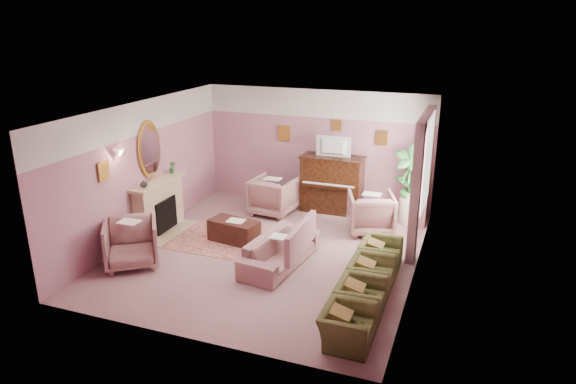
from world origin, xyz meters
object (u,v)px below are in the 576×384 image
(floral_armchair_left, at_px, (273,194))
(floral_armchair_right, at_px, (371,211))
(olive_chair_b, at_px, (361,293))
(television, at_px, (333,146))
(coffee_table, at_px, (234,231))
(piano, at_px, (332,185))
(olive_chair_c, at_px, (371,270))
(sofa, at_px, (280,245))
(olive_chair_a, at_px, (348,321))
(olive_chair_d, at_px, (381,250))
(side_table, at_px, (411,208))
(floral_armchair_front, at_px, (131,241))

(floral_armchair_left, height_order, floral_armchair_right, same)
(floral_armchair_right, height_order, olive_chair_b, floral_armchair_right)
(television, xyz_separation_m, floral_armchair_left, (-1.23, -0.60, -1.12))
(coffee_table, distance_m, olive_chair_b, 3.51)
(piano, bearing_deg, olive_chair_c, -64.10)
(sofa, relative_size, olive_chair_a, 2.39)
(coffee_table, relative_size, floral_armchair_right, 1.04)
(olive_chair_c, distance_m, olive_chair_d, 0.82)
(olive_chair_a, distance_m, side_table, 4.90)
(television, bearing_deg, floral_armchair_front, -124.17)
(floral_armchair_left, height_order, side_table, floral_armchair_left)
(coffee_table, height_order, olive_chair_c, olive_chair_c)
(television, xyz_separation_m, side_table, (1.85, -0.05, -1.25))
(floral_armchair_right, relative_size, olive_chair_d, 1.18)
(olive_chair_b, height_order, olive_chair_c, same)
(floral_armchair_left, xyz_separation_m, olive_chair_b, (2.86, -3.53, -0.13))
(piano, distance_m, sofa, 3.06)
(piano, bearing_deg, olive_chair_d, -57.27)
(television, distance_m, olive_chair_b, 4.61)
(olive_chair_c, xyz_separation_m, olive_chair_d, (0.00, 0.82, 0.00))
(olive_chair_d, bearing_deg, piano, 122.73)
(olive_chair_b, bearing_deg, olive_chair_d, 90.00)
(floral_armchair_left, bearing_deg, olive_chair_a, -56.66)
(coffee_table, relative_size, sofa, 0.52)
(sofa, xyz_separation_m, olive_chair_d, (1.75, 0.51, -0.04))
(coffee_table, bearing_deg, olive_chair_a, -40.82)
(floral_armchair_right, bearing_deg, coffee_table, -150.10)
(television, height_order, side_table, television)
(olive_chair_a, bearing_deg, olive_chair_c, 90.00)
(floral_armchair_right, bearing_deg, olive_chair_a, -82.87)
(coffee_table, xyz_separation_m, floral_armchair_right, (2.51, 1.44, 0.25))
(olive_chair_a, bearing_deg, floral_armchair_left, 123.34)
(sofa, xyz_separation_m, olive_chair_b, (1.75, -1.13, -0.04))
(coffee_table, height_order, sofa, sofa)
(floral_armchair_left, bearing_deg, olive_chair_c, -43.43)
(piano, xyz_separation_m, coffee_table, (-1.39, -2.39, -0.43))
(floral_armchair_left, distance_m, floral_armchair_front, 3.65)
(olive_chair_a, relative_size, olive_chair_d, 1.00)
(olive_chair_d, height_order, side_table, olive_chair_d)
(sofa, height_order, floral_armchair_right, floral_armchair_right)
(olive_chair_b, bearing_deg, coffee_table, 149.38)
(piano, bearing_deg, floral_armchair_front, -123.84)
(floral_armchair_front, xyz_separation_m, olive_chair_d, (4.31, 1.46, -0.13))
(coffee_table, height_order, floral_armchair_right, floral_armchair_right)
(floral_armchair_left, relative_size, olive_chair_a, 1.18)
(coffee_table, bearing_deg, olive_chair_d, -2.75)
(olive_chair_d, bearing_deg, television, 123.25)
(floral_armchair_left, distance_m, olive_chair_c, 3.94)
(piano, relative_size, olive_chair_b, 1.73)
(coffee_table, xyz_separation_m, olive_chair_c, (3.02, -0.96, 0.13))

